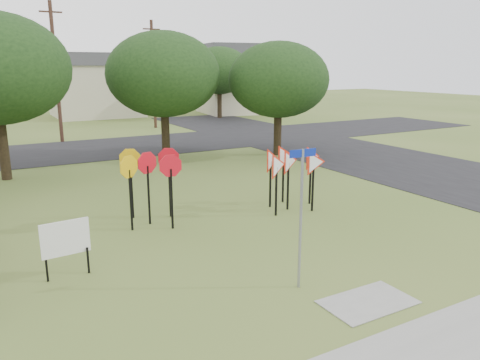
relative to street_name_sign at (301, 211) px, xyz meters
name	(u,v)px	position (x,y,z in m)	size (l,w,h in m)	color
ground	(301,263)	(0.87, 1.06, -1.84)	(140.00, 140.00, 0.00)	#455C22
sidewalk	(439,344)	(0.87, -3.14, -1.83)	(30.00, 1.60, 0.02)	gray
street_right	(366,157)	(12.87, 11.06, -1.83)	(8.00, 50.00, 0.02)	black
street_far	(107,148)	(0.87, 21.06, -1.83)	(60.00, 8.00, 0.02)	black
curb_pad	(368,302)	(0.87, -1.34, -1.83)	(2.00, 1.20, 0.02)	gray
street_name_sign	(301,211)	(0.00, 0.00, 0.00)	(0.67, 0.06, 3.24)	gray
stop_sign_cluster	(149,170)	(-1.45, 6.02, -0.07)	(2.21, 1.88, 2.38)	black
yield_sign_cluster	(291,163)	(3.43, 5.18, -0.20)	(2.82, 1.51, 2.23)	black
info_board	(66,240)	(-4.54, 3.17, -0.89)	(1.14, 0.14, 1.43)	black
far_pole_a	(56,72)	(-1.13, 25.06, 2.76)	(1.40, 0.24, 9.00)	#462C20
far_pole_b	(153,74)	(6.87, 29.06, 2.51)	(1.40, 0.24, 8.50)	#462C20
house_mid	(95,85)	(4.87, 41.06, 1.31)	(8.40, 8.40, 6.20)	beige
house_right	(236,79)	(18.87, 37.06, 1.81)	(8.30, 8.30, 7.20)	beige
tree_near_mid	(163,74)	(2.87, 16.06, 2.70)	(6.00, 6.00, 6.80)	black
tree_near_right	(279,80)	(8.87, 14.06, 2.38)	(5.60, 5.60, 6.33)	black
tree_far_right	(219,71)	(14.87, 33.06, 2.70)	(6.00, 6.00, 6.80)	black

